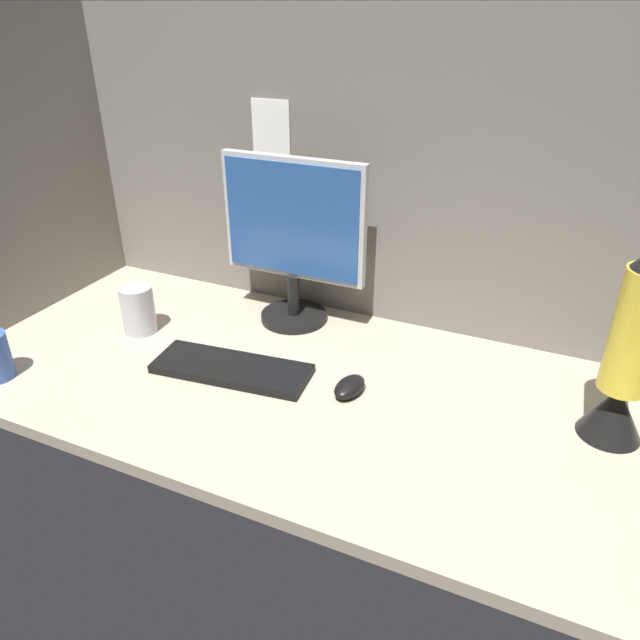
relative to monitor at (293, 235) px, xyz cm
name	(u,v)px	position (x,y,z in cm)	size (l,w,h in cm)	color
ground_plane	(316,385)	(17.84, -25.13, -25.51)	(180.00, 80.00, 3.00)	tan
cubicle_wall_back	(378,175)	(17.81, 12.37, 14.49)	(180.00, 5.50, 76.98)	slate
cubicle_wall_side	(1,173)	(-69.66, -25.13, 14.48)	(5.00, 80.00, 76.98)	slate
monitor	(293,235)	(0.00, 0.00, 0.00)	(38.83, 18.00, 43.93)	black
keyboard	(232,369)	(-1.49, -30.30, -23.01)	(37.00, 13.00, 2.00)	black
mouse	(350,387)	(26.76, -26.74, -22.31)	(5.60, 9.60, 3.40)	black
mug_steel	(138,309)	(-33.93, -23.01, -17.67)	(8.53, 8.53, 12.68)	#B2B2B7
lava_lamp	(628,363)	(79.40, -18.38, -7.07)	(12.34, 12.34, 40.38)	black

